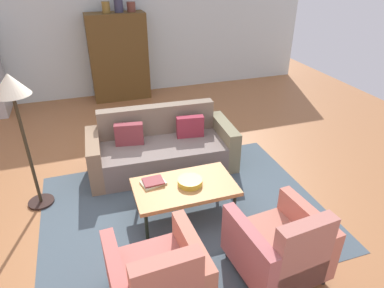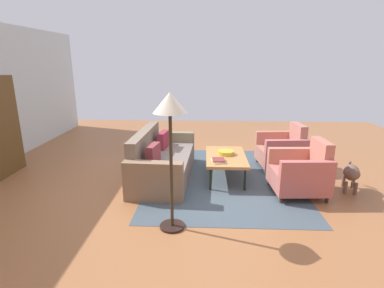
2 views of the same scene
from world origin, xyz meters
The scene contains 14 objects.
ground_plane centered at (0.00, 0.00, 0.00)m, with size 11.66×11.66×0.00m, color #A1653B.
wall_back centered at (0.00, 4.02, 1.40)m, with size 9.72×0.12×2.80m, color silver.
area_rug centered at (0.55, -0.51, 0.00)m, with size 3.40×2.60×0.01m, color #45545E.
couch centered at (0.55, 0.62, 0.29)m, with size 2.14×1.00×0.86m.
coffee_table centered at (0.55, -0.56, 0.39)m, with size 1.20×0.70×0.43m.
armchair_left centered at (-0.05, -1.73, 0.34)m, with size 0.84×0.84×0.88m.
armchair_right centered at (1.15, -1.73, 0.34)m, with size 0.87×0.87×0.88m.
fruit_bowl centered at (0.61, -0.56, 0.46)m, with size 0.29×0.29×0.07m, color gold.
book_stack centered at (0.20, -0.41, 0.45)m, with size 0.31×0.25×0.05m.
cabinet centered at (0.40, 3.67, 0.90)m, with size 1.20×0.51×1.80m.
vase_tall centered at (0.25, 3.67, 1.91)m, with size 0.16×0.16×0.21m, color olive.
vase_round centered at (0.50, 3.67, 1.96)m, with size 0.18×0.18×0.32m, color #33344F.
vase_small centered at (0.75, 3.67, 1.89)m, with size 0.17×0.17×0.19m, color brown.
floor_lamp centered at (-1.15, 0.22, 1.44)m, with size 0.40×0.40×1.72m.
Camera 1 is at (-0.41, -3.72, 2.81)m, focal length 32.00 mm.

